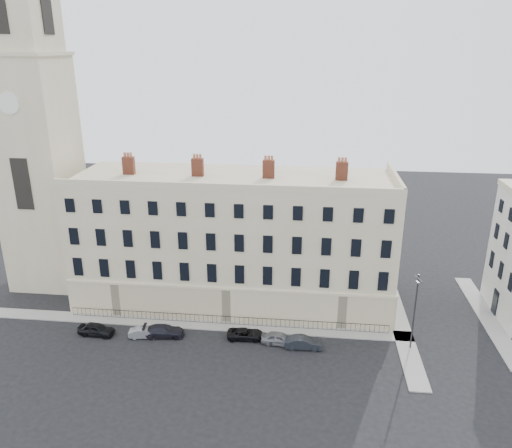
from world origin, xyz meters
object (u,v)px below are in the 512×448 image
(car_b, at_px, (145,332))
(car_c, at_px, (164,331))
(car_a, at_px, (96,329))
(car_e, at_px, (280,338))
(car_f, at_px, (303,343))
(streetlamp, at_px, (415,309))
(car_d, at_px, (246,334))

(car_b, xyz_separation_m, car_c, (1.93, 0.40, 0.08))
(car_a, bearing_deg, car_b, -84.63)
(car_a, distance_m, car_e, 19.36)
(car_f, xyz_separation_m, streetlamp, (10.72, 0.99, 3.95))
(car_c, height_order, car_d, car_c)
(car_d, relative_size, streetlamp, 0.47)
(car_a, distance_m, streetlamp, 32.77)
(car_f, bearing_deg, car_c, 86.13)
(car_e, bearing_deg, car_d, 85.59)
(car_c, distance_m, streetlamp, 25.67)
(car_a, distance_m, car_d, 15.81)
(car_a, height_order, car_d, car_a)
(car_a, xyz_separation_m, car_b, (5.23, 0.12, -0.11))
(car_c, height_order, streetlamp, streetlamp)
(car_c, xyz_separation_m, car_e, (12.20, -0.13, 0.02))
(car_a, bearing_deg, car_e, -84.80)
(car_c, bearing_deg, car_e, -96.63)
(car_a, distance_m, car_b, 5.23)
(car_e, bearing_deg, car_a, 96.45)
(car_c, relative_size, car_f, 1.13)
(car_c, distance_m, car_d, 8.63)
(streetlamp, bearing_deg, car_c, 166.03)
(car_c, relative_size, streetlamp, 0.52)
(car_c, xyz_separation_m, car_f, (14.64, -0.60, 0.00))
(car_c, bearing_deg, car_f, -98.36)
(car_d, height_order, car_e, car_e)
(car_b, relative_size, car_d, 0.86)
(car_e, height_order, streetlamp, streetlamp)
(car_a, height_order, car_b, car_a)
(car_b, xyz_separation_m, car_e, (14.13, 0.27, 0.09))
(car_a, distance_m, car_f, 21.79)
(car_f, bearing_deg, car_e, 77.62)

